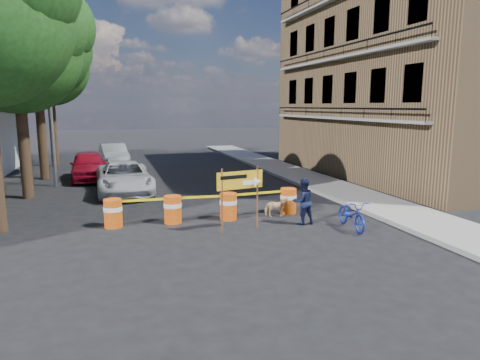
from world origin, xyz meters
TOP-DOWN VIEW (x-y plane):
  - ground at (0.00, 0.00)m, footprint 120.00×120.00m
  - sidewalk_east at (6.20, 6.00)m, footprint 2.40×40.00m
  - apartment_building at (12.00, 8.00)m, footprint 8.00×16.00m
  - tree_mid_a at (-6.74, 7.00)m, footprint 5.25×5.00m
  - tree_mid_b at (-6.73, 12.00)m, footprint 5.67×5.40m
  - tree_far at (-6.74, 17.00)m, footprint 5.04×4.80m
  - streetlamp at (-5.93, 9.50)m, footprint 1.25×0.18m
  - barrel_far_left at (-3.49, 1.51)m, footprint 0.58×0.58m
  - barrel_mid_left at (-1.63, 1.45)m, footprint 0.58×0.58m
  - barrel_mid_right at (0.22, 1.35)m, footprint 0.58×0.58m
  - barrel_far_right at (2.47, 1.54)m, footprint 0.58×0.58m
  - detour_sign at (0.41, -0.01)m, footprint 1.51×0.39m
  - pedestrian at (2.36, 0.09)m, footprint 0.76×0.61m
  - bicycle at (3.58, -0.82)m, footprint 0.70×0.98m
  - dog at (1.89, 1.20)m, footprint 0.83×0.47m
  - suv_white at (-2.95, 6.94)m, footprint 2.41×4.99m
  - sedan_red at (-4.57, 11.04)m, footprint 1.98×4.42m
  - sedan_silver at (-3.25, 16.20)m, footprint 1.92×4.37m

SIDE VIEW (x-z plane):
  - ground at x=0.00m, z-range 0.00..0.00m
  - sidewalk_east at x=6.20m, z-range 0.00..0.15m
  - dog at x=1.89m, z-range 0.00..0.67m
  - barrel_far_left at x=-3.49m, z-range 0.02..0.92m
  - barrel_mid_left at x=-1.63m, z-range 0.02..0.92m
  - barrel_mid_right at x=0.22m, z-range 0.02..0.92m
  - barrel_far_right at x=2.47m, z-range 0.02..0.92m
  - suv_white at x=-2.95m, z-range 0.00..1.37m
  - sedan_silver at x=-3.25m, z-range 0.00..1.40m
  - sedan_red at x=-4.57m, z-range 0.00..1.48m
  - pedestrian at x=2.36m, z-range 0.00..1.49m
  - bicycle at x=3.58m, z-range 0.00..1.75m
  - detour_sign at x=0.41m, z-range 0.46..2.42m
  - streetlamp at x=-5.93m, z-range 0.38..8.38m
  - apartment_building at x=12.00m, z-range 0.00..12.00m
  - tree_mid_a at x=-6.74m, z-range 1.67..10.34m
  - tree_far at x=-6.74m, z-range 1.80..10.64m
  - tree_mid_b at x=-6.73m, z-range 1.90..11.53m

